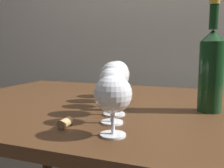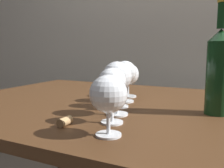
# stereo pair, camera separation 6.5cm
# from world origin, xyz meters

# --- Properties ---
(dining_table) EXTENTS (1.47, 0.90, 0.76)m
(dining_table) POSITION_xyz_m (0.00, 0.00, 0.67)
(dining_table) COLOR #472B16
(dining_table) RESTS_ON ground_plane
(wine_glass_pinot) EXTENTS (0.08, 0.08, 0.14)m
(wine_glass_pinot) POSITION_xyz_m (0.02, -0.33, 0.85)
(wine_glass_pinot) COLOR white
(wine_glass_pinot) RESTS_ON dining_table
(wine_glass_white) EXTENTS (0.07, 0.07, 0.15)m
(wine_glass_white) POSITION_xyz_m (-0.02, -0.24, 0.86)
(wine_glass_white) COLOR white
(wine_glass_white) RESTS_ON dining_table
(wine_glass_port) EXTENTS (0.09, 0.09, 0.16)m
(wine_glass_port) POSITION_xyz_m (-0.04, -0.16, 0.87)
(wine_glass_port) COLOR white
(wine_glass_port) RESTS_ON dining_table
(wine_glass_amber) EXTENTS (0.07, 0.07, 0.14)m
(wine_glass_amber) POSITION_xyz_m (-0.08, -0.06, 0.86)
(wine_glass_amber) COLOR white
(wine_glass_amber) RESTS_ON dining_table
(wine_glass_rose) EXTENTS (0.08, 0.08, 0.15)m
(wine_glass_rose) POSITION_xyz_m (-0.10, 0.02, 0.86)
(wine_glass_rose) COLOR white
(wine_glass_rose) RESTS_ON dining_table
(wine_glass_chardonnay) EXTENTS (0.09, 0.09, 0.13)m
(wine_glass_chardonnay) POSITION_xyz_m (-0.12, 0.12, 0.85)
(wine_glass_chardonnay) COLOR white
(wine_glass_chardonnay) RESTS_ON dining_table
(wine_bottle) EXTENTS (0.07, 0.07, 0.33)m
(wine_bottle) POSITION_xyz_m (0.22, -0.02, 0.89)
(wine_bottle) COLOR #143819
(wine_bottle) RESTS_ON dining_table
(cork) EXTENTS (0.02, 0.04, 0.02)m
(cork) POSITION_xyz_m (-0.12, -0.31, 0.77)
(cork) COLOR tan
(cork) RESTS_ON dining_table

